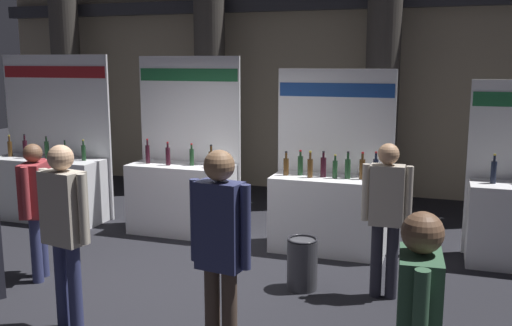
{
  "coord_description": "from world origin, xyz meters",
  "views": [
    {
      "loc": [
        2.66,
        -5.59,
        2.49
      ],
      "look_at": [
        0.59,
        0.62,
        1.31
      ],
      "focal_mm": 39.97,
      "sensor_mm": 36.0,
      "label": 1
    }
  ],
  "objects_px": {
    "exhibitor_booth_1": "(182,190)",
    "trash_bin": "(302,263)",
    "visitor_0": "(64,221)",
    "exhibitor_booth_2": "(329,206)",
    "visitor_1": "(36,199)",
    "visitor_3": "(386,209)",
    "visitor_6": "(220,244)",
    "exhibitor_booth_0": "(49,181)"
  },
  "relations": [
    {
      "from": "exhibitor_booth_1",
      "to": "trash_bin",
      "type": "relative_size",
      "value": 4.42
    },
    {
      "from": "exhibitor_booth_1",
      "to": "visitor_0",
      "type": "height_order",
      "value": "exhibitor_booth_1"
    },
    {
      "from": "exhibitor_booth_1",
      "to": "exhibitor_booth_2",
      "type": "height_order",
      "value": "exhibitor_booth_1"
    },
    {
      "from": "visitor_0",
      "to": "visitor_1",
      "type": "height_order",
      "value": "visitor_0"
    },
    {
      "from": "exhibitor_booth_1",
      "to": "visitor_3",
      "type": "height_order",
      "value": "exhibitor_booth_1"
    },
    {
      "from": "exhibitor_booth_1",
      "to": "visitor_6",
      "type": "height_order",
      "value": "exhibitor_booth_1"
    },
    {
      "from": "trash_bin",
      "to": "exhibitor_booth_1",
      "type": "bearing_deg",
      "value": 145.32
    },
    {
      "from": "exhibitor_booth_0",
      "to": "trash_bin",
      "type": "bearing_deg",
      "value": -18.27
    },
    {
      "from": "exhibitor_booth_0",
      "to": "exhibitor_booth_2",
      "type": "relative_size",
      "value": 1.08
    },
    {
      "from": "exhibitor_booth_0",
      "to": "visitor_1",
      "type": "distance_m",
      "value": 2.67
    },
    {
      "from": "visitor_1",
      "to": "exhibitor_booth_1",
      "type": "bearing_deg",
      "value": 141.58
    },
    {
      "from": "visitor_0",
      "to": "visitor_3",
      "type": "xyz_separation_m",
      "value": [
        2.7,
        1.7,
        -0.08
      ]
    },
    {
      "from": "exhibitor_booth_2",
      "to": "exhibitor_booth_0",
      "type": "bearing_deg",
      "value": 178.6
    },
    {
      "from": "exhibitor_booth_0",
      "to": "exhibitor_booth_1",
      "type": "relative_size",
      "value": 1.01
    },
    {
      "from": "exhibitor_booth_2",
      "to": "visitor_1",
      "type": "height_order",
      "value": "exhibitor_booth_2"
    },
    {
      "from": "exhibitor_booth_1",
      "to": "exhibitor_booth_2",
      "type": "distance_m",
      "value": 2.19
    },
    {
      "from": "exhibitor_booth_0",
      "to": "visitor_3",
      "type": "bearing_deg",
      "value": -14.94
    },
    {
      "from": "visitor_0",
      "to": "visitor_1",
      "type": "bearing_deg",
      "value": 150.75
    },
    {
      "from": "exhibitor_booth_1",
      "to": "visitor_0",
      "type": "bearing_deg",
      "value": -83.76
    },
    {
      "from": "exhibitor_booth_1",
      "to": "visitor_3",
      "type": "distance_m",
      "value": 3.39
    },
    {
      "from": "exhibitor_booth_1",
      "to": "exhibitor_booth_2",
      "type": "xyz_separation_m",
      "value": [
        2.19,
        -0.13,
        -0.02
      ]
    },
    {
      "from": "exhibitor_booth_0",
      "to": "exhibitor_booth_1",
      "type": "distance_m",
      "value": 2.31
    },
    {
      "from": "exhibitor_booth_0",
      "to": "visitor_1",
      "type": "height_order",
      "value": "exhibitor_booth_0"
    },
    {
      "from": "visitor_1",
      "to": "exhibitor_booth_2",
      "type": "bearing_deg",
      "value": 105.73
    },
    {
      "from": "exhibitor_booth_2",
      "to": "visitor_1",
      "type": "bearing_deg",
      "value": -145.27
    },
    {
      "from": "exhibitor_booth_2",
      "to": "visitor_3",
      "type": "bearing_deg",
      "value": -57.05
    },
    {
      "from": "exhibitor_booth_0",
      "to": "exhibitor_booth_1",
      "type": "bearing_deg",
      "value": 0.52
    },
    {
      "from": "visitor_0",
      "to": "visitor_3",
      "type": "bearing_deg",
      "value": 43.94
    },
    {
      "from": "visitor_1",
      "to": "visitor_3",
      "type": "bearing_deg",
      "value": 81.85
    },
    {
      "from": "trash_bin",
      "to": "visitor_1",
      "type": "height_order",
      "value": "visitor_1"
    },
    {
      "from": "visitor_3",
      "to": "visitor_6",
      "type": "bearing_deg",
      "value": -121.06
    },
    {
      "from": "exhibitor_booth_1",
      "to": "exhibitor_booth_2",
      "type": "relative_size",
      "value": 1.07
    },
    {
      "from": "exhibitor_booth_1",
      "to": "visitor_3",
      "type": "relative_size",
      "value": 1.54
    },
    {
      "from": "trash_bin",
      "to": "exhibitor_booth_2",
      "type": "bearing_deg",
      "value": 89.09
    },
    {
      "from": "exhibitor_booth_1",
      "to": "exhibitor_booth_2",
      "type": "bearing_deg",
      "value": -3.42
    },
    {
      "from": "visitor_1",
      "to": "visitor_6",
      "type": "bearing_deg",
      "value": 47.3
    },
    {
      "from": "exhibitor_booth_2",
      "to": "visitor_0",
      "type": "distance_m",
      "value": 3.56
    },
    {
      "from": "exhibitor_booth_0",
      "to": "trash_bin",
      "type": "distance_m",
      "value": 4.72
    },
    {
      "from": "trash_bin",
      "to": "visitor_3",
      "type": "relative_size",
      "value": 0.35
    },
    {
      "from": "exhibitor_booth_2",
      "to": "visitor_3",
      "type": "height_order",
      "value": "exhibitor_booth_2"
    },
    {
      "from": "visitor_3",
      "to": "visitor_1",
      "type": "bearing_deg",
      "value": -170.85
    },
    {
      "from": "exhibitor_booth_1",
      "to": "visitor_0",
      "type": "distance_m",
      "value": 3.19
    }
  ]
}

